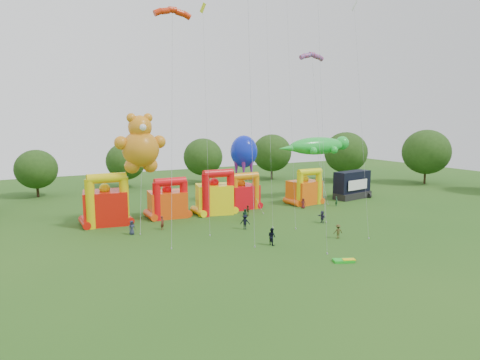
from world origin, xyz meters
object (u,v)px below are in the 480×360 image
bouncy_castle_2 (215,196)px  teddy_bear_kite (141,164)px  bouncy_castle_0 (106,205)px  octopus_kite (248,169)px  spectator_0 (132,228)px  spectator_4 (248,210)px  stage_trailer (352,185)px  gecko_kite (319,158)px

bouncy_castle_2 → teddy_bear_kite: teddy_bear_kite is taller
bouncy_castle_0 → octopus_kite: bearing=7.0°
spectator_0 → spectator_4: 17.23m
spectator_4 → bouncy_castle_2: bearing=-105.0°
bouncy_castle_2 → teddy_bear_kite: (-11.24, -1.83, 5.58)m
stage_trailer → teddy_bear_kite: bearing=-177.6°
spectator_4 → spectator_0: bearing=-51.9°
octopus_kite → teddy_bear_kite: bearing=-163.9°
teddy_bear_kite → spectator_0: teddy_bear_kite is taller
gecko_kite → octopus_kite: 13.20m
bouncy_castle_0 → stage_trailer: bearing=-1.4°
stage_trailer → gecko_kite: bearing=159.7°
bouncy_castle_0 → spectator_0: (1.73, -6.51, -1.77)m
gecko_kite → spectator_0: bearing=-167.4°
bouncy_castle_2 → teddy_bear_kite: 12.68m
gecko_kite → spectator_4: 18.84m
bouncy_castle_0 → spectator_4: (18.83, -4.37, -1.85)m
teddy_bear_kite → bouncy_castle_2: bearing=9.2°
octopus_kite → spectator_0: (-20.98, -9.29, -4.87)m
octopus_kite → spectator_4: size_ratio=7.27×
bouncy_castle_2 → octopus_kite: octopus_kite is taller
spectator_0 → teddy_bear_kite: bearing=43.3°
spectator_4 → gecko_kite: bearing=138.9°
octopus_kite → spectator_0: size_ratio=6.59×
gecko_kite → spectator_4: gecko_kite is taller
gecko_kite → stage_trailer: bearing=-20.3°
bouncy_castle_2 → spectator_0: (-13.61, -5.76, -1.66)m
bouncy_castle_0 → teddy_bear_kite: teddy_bear_kite is taller
teddy_bear_kite → octopus_kite: size_ratio=1.29×
teddy_bear_kite → gecko_kite: teddy_bear_kite is taller
teddy_bear_kite → bouncy_castle_0: bearing=147.8°
bouncy_castle_2 → spectator_4: 5.33m
bouncy_castle_0 → octopus_kite: (22.72, 2.78, 3.10)m
bouncy_castle_0 → spectator_4: size_ratio=4.47×
gecko_kite → bouncy_castle_2: bearing=-174.9°
octopus_kite → spectator_0: bearing=-156.1°
bouncy_castle_0 → spectator_0: size_ratio=4.05×
octopus_kite → spectator_4: octopus_kite is taller
stage_trailer → gecko_kite: (-5.68, 2.09, 4.75)m
teddy_bear_kite → gecko_kite: size_ratio=1.00×
teddy_bear_kite → gecko_kite: (31.64, 3.66, -1.05)m
bouncy_castle_2 → bouncy_castle_0: bearing=177.2°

